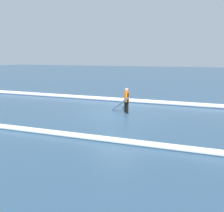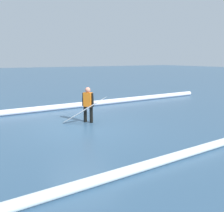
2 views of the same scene
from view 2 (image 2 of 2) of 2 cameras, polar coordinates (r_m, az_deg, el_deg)
ground_plane at (r=9.30m, az=-7.76°, el=-5.03°), size 131.79×131.79×0.00m
surfer at (r=9.71m, az=-5.89°, el=0.74°), size 0.37×0.49×1.48m
surfboard at (r=9.46m, az=-6.80°, el=-1.01°), size 1.66×1.49×1.22m
wave_crest_foreground at (r=12.00m, az=-24.99°, el=-1.54°), size 24.94×0.31×0.29m
wave_crest_midground at (r=7.93m, az=25.16°, el=-8.11°), size 20.27×0.61×0.23m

